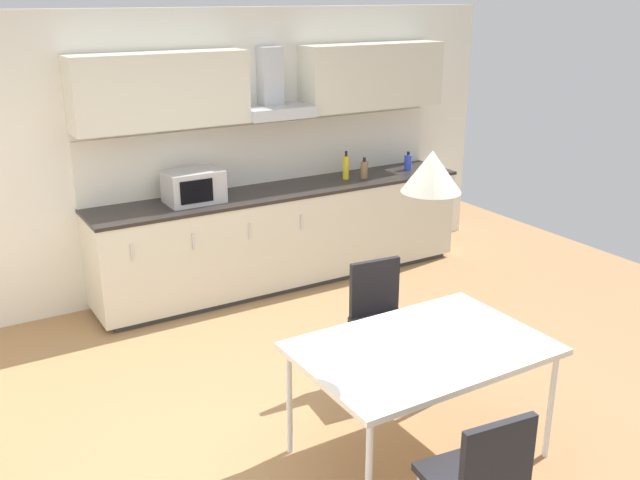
# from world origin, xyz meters

# --- Properties ---
(ground_plane) EXTENTS (8.63, 7.42, 0.02)m
(ground_plane) POSITION_xyz_m (0.00, 0.00, -0.01)
(ground_plane) COLOR #9E754C
(wall_back) EXTENTS (6.91, 0.10, 2.51)m
(wall_back) POSITION_xyz_m (0.00, 2.52, 1.26)
(wall_back) COLOR silver
(wall_back) RESTS_ON ground_plane
(kitchen_counter) EXTENTS (3.62, 0.65, 0.92)m
(kitchen_counter) POSITION_xyz_m (0.99, 2.16, 0.46)
(kitchen_counter) COLOR #333333
(kitchen_counter) RESTS_ON ground_plane
(backsplash_tile) EXTENTS (3.60, 0.02, 0.56)m
(backsplash_tile) POSITION_xyz_m (0.99, 2.46, 1.20)
(backsplash_tile) COLOR silver
(backsplash_tile) RESTS_ON kitchen_counter
(upper_wall_cabinets) EXTENTS (3.60, 0.40, 0.61)m
(upper_wall_cabinets) POSITION_xyz_m (0.99, 2.31, 1.86)
(upper_wall_cabinets) COLOR beige
(microwave) EXTENTS (0.48, 0.35, 0.28)m
(microwave) POSITION_xyz_m (0.11, 2.16, 1.06)
(microwave) COLOR #ADADB2
(microwave) RESTS_ON kitchen_counter
(bottle_brown) EXTENTS (0.07, 0.07, 0.20)m
(bottle_brown) POSITION_xyz_m (1.85, 2.11, 1.00)
(bottle_brown) COLOR brown
(bottle_brown) RESTS_ON kitchen_counter
(bottle_blue) EXTENTS (0.07, 0.07, 0.19)m
(bottle_blue) POSITION_xyz_m (2.43, 2.17, 1.00)
(bottle_blue) COLOR blue
(bottle_blue) RESTS_ON kitchen_counter
(bottle_yellow) EXTENTS (0.06, 0.06, 0.27)m
(bottle_yellow) POSITION_xyz_m (1.68, 2.17, 1.03)
(bottle_yellow) COLOR yellow
(bottle_yellow) RESTS_ON kitchen_counter
(dining_table) EXTENTS (1.41, 0.94, 0.72)m
(dining_table) POSITION_xyz_m (0.37, -0.65, 0.68)
(dining_table) COLOR silver
(dining_table) RESTS_ON ground_plane
(chair_far_right) EXTENTS (0.44, 0.44, 0.87)m
(chair_far_right) POSITION_xyz_m (0.70, 0.20, 0.53)
(chair_far_right) COLOR black
(chair_far_right) RESTS_ON ground_plane
(chair_near_left) EXTENTS (0.44, 0.44, 0.87)m
(chair_near_left) POSITION_xyz_m (0.05, -1.50, 0.53)
(chair_near_left) COLOR black
(chair_near_left) RESTS_ON ground_plane
(pendant_lamp) EXTENTS (0.32, 0.32, 0.22)m
(pendant_lamp) POSITION_xyz_m (0.37, -0.65, 1.74)
(pendant_lamp) COLOR silver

